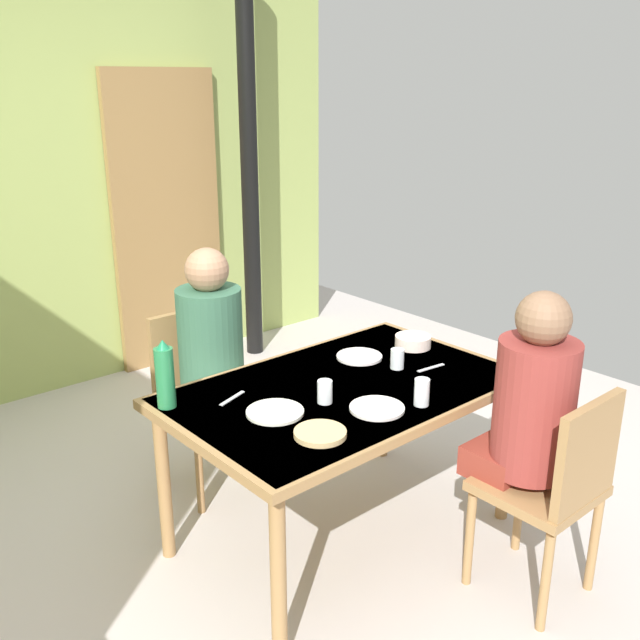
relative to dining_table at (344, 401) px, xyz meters
name	(u,v)px	position (x,y,z in m)	size (l,w,h in m)	color
ground_plane	(253,553)	(-0.38, 0.16, -0.66)	(5.92, 5.92, 0.00)	beige
wall_back	(20,173)	(-0.38, 2.43, 0.74)	(4.62, 0.10, 2.79)	#9AAC5A
door_wooden	(167,222)	(0.53, 2.35, 0.34)	(0.80, 0.05, 2.00)	olive
stove_pipe_column	(249,161)	(1.04, 2.08, 0.74)	(0.12, 0.12, 2.79)	black
dining_table	(344,401)	(0.00, 0.00, 0.00)	(1.44, 0.91, 0.72)	#9F7648
chair_near_diner	(556,484)	(0.33, -0.81, -0.16)	(0.40, 0.40, 0.87)	#9F7648
chair_far_diner	(200,389)	(-0.21, 0.81, -0.16)	(0.40, 0.40, 0.87)	#9F7648
person_near_diner	(531,403)	(0.33, -0.67, 0.13)	(0.30, 0.37, 0.77)	maroon
person_far_diner	(212,342)	(-0.21, 0.67, 0.13)	(0.30, 0.37, 0.77)	#426E4A
water_bottle_green_near	(165,376)	(-0.65, 0.31, 0.20)	(0.07, 0.07, 0.28)	#287F4A
serving_bowl_center	(413,341)	(0.56, 0.12, 0.10)	(0.17, 0.17, 0.06)	#F3D7C8
dinner_plate_near_left	(377,408)	(-0.06, -0.25, 0.07)	(0.21, 0.21, 0.01)	white
dinner_plate_near_right	(359,357)	(0.27, 0.18, 0.07)	(0.21, 0.21, 0.01)	white
dinner_plate_far_center	(275,412)	(-0.37, -0.01, 0.07)	(0.22, 0.22, 0.01)	white
drinking_glass_by_near_diner	(397,359)	(0.31, -0.01, 0.11)	(0.06, 0.06, 0.09)	silver
drinking_glass_by_far_diner	(325,392)	(-0.16, -0.07, 0.11)	(0.06, 0.06, 0.09)	silver
drinking_glass_spare_center	(422,392)	(0.11, -0.33, 0.12)	(0.06, 0.06, 0.11)	silver
bread_plate_sliced	(320,433)	(-0.36, -0.26, 0.08)	(0.19, 0.19, 0.02)	#DBB77A
cutlery_knife_near	(431,368)	(0.42, -0.11, 0.07)	(0.15, 0.02, 0.00)	silver
cutlery_fork_near	(232,398)	(-0.42, 0.20, 0.07)	(0.15, 0.02, 0.00)	silver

